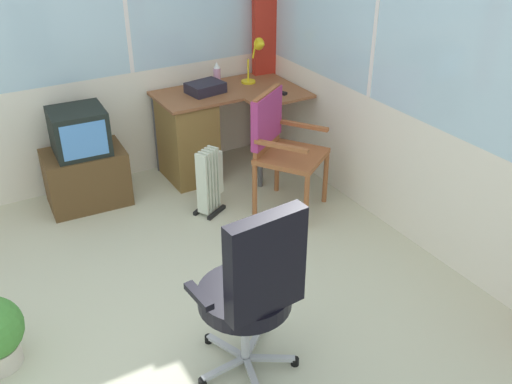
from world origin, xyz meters
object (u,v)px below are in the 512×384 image
Objects in this scene: tv_remote at (279,92)px; desk at (193,134)px; office_chair at (254,286)px; desk_lamp at (258,53)px; wooden_armchair at (277,137)px; paper_tray at (205,88)px; space_heater at (210,180)px; spray_bottle at (217,74)px; tv_on_stand at (84,163)px.

desk is at bearing 133.41° from tv_remote.
tv_remote is at bearing 54.84° from office_chair.
desk_lamp is (0.68, 0.01, 0.63)m from desk.
desk_lamp is at bearing 70.55° from tv_remote.
desk_lamp is 0.98m from wooden_armchair.
paper_tray is 0.88m from wooden_armchair.
spray_bottle is at bearing 58.42° from space_heater.
space_heater is (-0.15, -0.63, -0.13)m from desk.
desk is 0.97m from tv_on_stand.
wooden_armchair reaches higher than desk.
desk_lamp is 0.75× the size of space_heater.
space_heater is at bearing -102.95° from desk.
space_heater is at bearing 178.93° from tv_remote.
space_heater is (0.83, -0.63, -0.08)m from tv_on_stand.
tv_on_stand is (-1.29, -0.13, -0.50)m from spray_bottle.
wooden_armchair reaches higher than space_heater.
desk_lamp is 0.42× the size of wooden_armchair.
office_chair reaches higher than spray_bottle.
paper_tray reaches higher than tv_remote.
desk_lamp reaches higher than paper_tray.
spray_bottle is 0.22m from paper_tray.
desk_lamp is 0.41m from spray_bottle.
space_heater is (0.57, 1.69, -0.33)m from office_chair.
tv_on_stand is 1.04m from space_heater.
space_heater is at bearing -121.58° from spray_bottle.
wooden_armchair is at bearing -87.43° from spray_bottle.
wooden_armchair is 1.59m from tv_on_stand.
spray_bottle is (0.32, 0.13, 0.46)m from desk.
space_heater is (-0.82, -0.64, -0.75)m from desk_lamp.
paper_tray is (-0.54, 0.34, 0.03)m from tv_remote.
spray_bottle is 0.39× the size of space_heater.
spray_bottle is 0.72× the size of paper_tray.
wooden_armchair is at bearing -31.48° from tv_on_stand.
spray_bottle is at bearing 33.75° from paper_tray.
office_chair reaches higher than desk.
wooden_armchair is 1.85m from office_chair.
paper_tray is 1.20m from tv_on_stand.
tv_remote reaches higher than desk.
desk is 2.98× the size of desk_lamp.
desk reaches higher than space_heater.
wooden_armchair is at bearing -110.71° from desk_lamp.
desk is 5.70× the size of spray_bottle.
tv_on_stand reaches higher than desk.
tv_remote is at bearing -50.99° from spray_bottle.
spray_bottle is at bearing 21.73° from desk.
tv_on_stand is (-1.65, -0.01, -0.67)m from desk_lamp.
spray_bottle reaches higher than paper_tray.
space_heater is at bearing -37.57° from tv_on_stand.
office_chair is 1.81m from space_heater.
spray_bottle is 0.22× the size of wooden_armchair.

